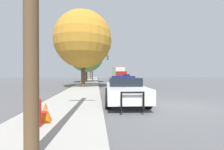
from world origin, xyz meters
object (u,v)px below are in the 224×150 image
car_background_oncoming (125,78)px  tree_sidewalk_near (83,40)px  tree_sidewalk_mid (86,55)px  fire_hydrant (37,111)px  traffic_cone (45,112)px  tree_sidewalk_far (90,60)px  box_truck (119,73)px  police_car (124,89)px  traffic_light (99,62)px

car_background_oncoming → tree_sidewalk_near: size_ratio=0.51×
tree_sidewalk_mid → fire_hydrant: bearing=-89.5°
car_background_oncoming → traffic_cone: (-7.30, -25.01, -0.36)m
fire_hydrant → tree_sidewalk_mid: tree_sidewalk_mid is taller
tree_sidewalk_mid → tree_sidewalk_far: (0.14, 14.75, 0.28)m
car_background_oncoming → box_truck: (0.34, 11.34, 0.98)m
car_background_oncoming → tree_sidewalk_mid: (-7.57, -2.68, 4.21)m
tree_sidewalk_far → traffic_cone: size_ratio=12.60×
fire_hydrant → car_background_oncoming: 26.51m
tree_sidewalk_near → tree_sidewalk_far: 24.94m
car_background_oncoming → police_car: bearing=79.3°
traffic_light → car_background_oncoming: bearing=-16.0°
police_car → car_background_oncoming: car_background_oncoming is taller
tree_sidewalk_mid → traffic_cone: tree_sidewalk_mid is taller
car_background_oncoming → box_truck: size_ratio=0.54×
fire_hydrant → tree_sidewalk_mid: bearing=90.5°
tree_sidewalk_mid → box_truck: bearing=60.6°
tree_sidewalk_mid → traffic_cone: (0.27, -22.33, -4.57)m
box_truck → tree_sidewalk_mid: bearing=57.0°
police_car → tree_sidewalk_near: (-3.00, 8.56, 4.63)m
police_car → tree_sidewalk_mid: bearing=-76.4°
fire_hydrant → traffic_light: 27.27m
box_truck → car_background_oncoming: bearing=84.7°
traffic_light → car_background_oncoming: 6.37m
tree_sidewalk_far → traffic_cone: bearing=-89.8°
traffic_light → box_truck: 11.53m
police_car → box_truck: bearing=-94.4°
car_background_oncoming → tree_sidewalk_far: bearing=-57.9°
tree_sidewalk_mid → traffic_cone: size_ratio=13.68×
police_car → tree_sidewalk_near: tree_sidewalk_near is taller
police_car → fire_hydrant: 5.11m
tree_sidewalk_near → tree_sidewalk_far: tree_sidewalk_near is taller
traffic_light → police_car: bearing=-87.3°
traffic_cone → police_car: bearing=49.5°
traffic_light → tree_sidewalk_mid: bearing=-118.1°
fire_hydrant → car_background_oncoming: size_ratio=0.19×
traffic_light → box_truck: (5.66, 9.81, -2.17)m
tree_sidewalk_near → traffic_cone: bearing=-90.3°
box_truck → traffic_cone: 37.17m
car_background_oncoming → tree_sidewalk_far: size_ratio=0.58×
car_background_oncoming → tree_sidewalk_near: 15.46m
tree_sidewalk_near → tree_sidewalk_mid: (-0.33, 10.19, -0.37)m
traffic_cone → tree_sidewalk_near: bearing=89.7°
traffic_light → fire_hydrant: bearing=-94.4°
box_truck → tree_sidewalk_far: 8.56m
tree_sidewalk_far → tree_sidewalk_mid: bearing=-90.5°
fire_hydrant → tree_sidewalk_near: size_ratio=0.10×
box_truck → traffic_cone: size_ratio=13.60×
tree_sidewalk_far → traffic_light: bearing=-78.7°
police_car → box_truck: 33.10m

